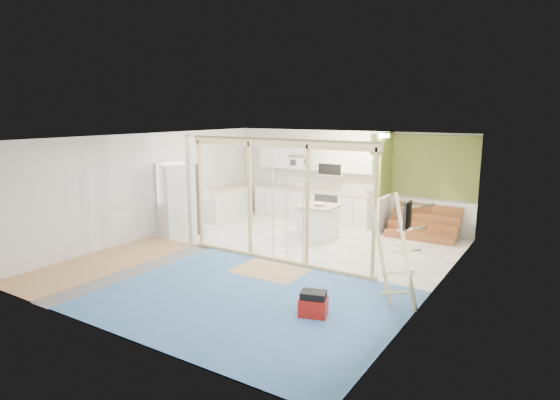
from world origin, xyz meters
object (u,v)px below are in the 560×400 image
Objects in this scene: ladder at (396,251)px; island at (318,222)px; toolbox at (313,305)px; fridge at (176,200)px.

island is at bearing 128.80° from ladder.
ladder reaches higher than toolbox.
island is 4.46m from toolbox.
island is 4.26m from ladder.
fridge is at bearing 161.29° from ladder.
island is (3.25, 1.58, -0.49)m from fridge.
fridge is at bearing -157.30° from island.
toolbox is 1.56m from ladder.
island is at bearing 99.87° from toolbox.
ladder is (0.95, 0.96, 0.77)m from toolbox.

